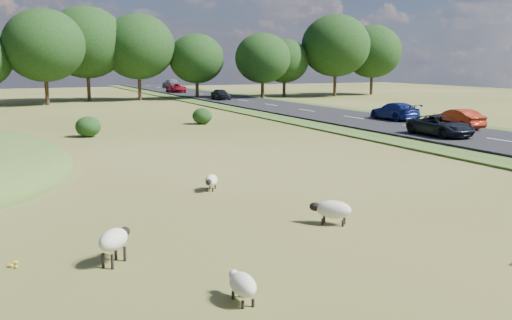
{
  "coord_description": "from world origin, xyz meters",
  "views": [
    {
      "loc": [
        -7.12,
        -16.26,
        4.81
      ],
      "look_at": [
        2.0,
        4.0,
        1.0
      ],
      "focal_mm": 40.0,
      "sensor_mm": 36.0,
      "label": 1
    }
  ],
  "objects_px": {
    "sheep_2": "(211,181)",
    "car_5": "(457,119)",
    "car_4": "(394,111)",
    "car_2": "(171,83)",
    "sheep_0": "(332,209)",
    "sheep_3": "(242,284)",
    "car_1": "(441,126)",
    "sheep_1": "(114,240)",
    "car_3": "(221,94)",
    "car_0": "(176,88)"
  },
  "relations": [
    {
      "from": "car_0",
      "to": "car_1",
      "type": "xyz_separation_m",
      "value": [
        0.0,
        -58.42,
        -0.02
      ]
    },
    {
      "from": "sheep_0",
      "to": "car_4",
      "type": "relative_size",
      "value": 0.25
    },
    {
      "from": "sheep_0",
      "to": "sheep_1",
      "type": "relative_size",
      "value": 1.04
    },
    {
      "from": "car_4",
      "to": "car_5",
      "type": "xyz_separation_m",
      "value": [
        0.0,
        -6.91,
        -0.01
      ]
    },
    {
      "from": "car_3",
      "to": "car_5",
      "type": "xyz_separation_m",
      "value": [
        3.8,
        -36.34,
        0.02
      ]
    },
    {
      "from": "car_2",
      "to": "car_4",
      "type": "height_order",
      "value": "car_2"
    },
    {
      "from": "sheep_1",
      "to": "sheep_3",
      "type": "distance_m",
      "value": 3.85
    },
    {
      "from": "car_3",
      "to": "sheep_2",
      "type": "bearing_deg",
      "value": -111.18
    },
    {
      "from": "car_4",
      "to": "car_2",
      "type": "bearing_deg",
      "value": -90.0
    },
    {
      "from": "car_4",
      "to": "car_1",
      "type": "bearing_deg",
      "value": 68.3
    },
    {
      "from": "car_1",
      "to": "car_3",
      "type": "distance_m",
      "value": 38.98
    },
    {
      "from": "sheep_1",
      "to": "car_4",
      "type": "height_order",
      "value": "car_4"
    },
    {
      "from": "sheep_2",
      "to": "car_1",
      "type": "relative_size",
      "value": 0.23
    },
    {
      "from": "car_0",
      "to": "car_5",
      "type": "height_order",
      "value": "car_5"
    },
    {
      "from": "sheep_0",
      "to": "sheep_2",
      "type": "height_order",
      "value": "sheep_0"
    },
    {
      "from": "car_1",
      "to": "car_2",
      "type": "height_order",
      "value": "car_2"
    },
    {
      "from": "car_2",
      "to": "car_3",
      "type": "relative_size",
      "value": 1.35
    },
    {
      "from": "car_1",
      "to": "car_2",
      "type": "distance_m",
      "value": 75.01
    },
    {
      "from": "sheep_1",
      "to": "car_3",
      "type": "distance_m",
      "value": 58.03
    },
    {
      "from": "sheep_2",
      "to": "car_5",
      "type": "relative_size",
      "value": 0.26
    },
    {
      "from": "car_3",
      "to": "car_5",
      "type": "bearing_deg",
      "value": -84.03
    },
    {
      "from": "sheep_2",
      "to": "car_5",
      "type": "height_order",
      "value": "car_5"
    },
    {
      "from": "car_0",
      "to": "car_4",
      "type": "xyz_separation_m",
      "value": [
        3.8,
        -48.86,
        0.03
      ]
    },
    {
      "from": "car_2",
      "to": "sheep_2",
      "type": "bearing_deg",
      "value": 75.16
    },
    {
      "from": "sheep_2",
      "to": "car_5",
      "type": "xyz_separation_m",
      "value": [
        21.88,
        10.34,
        0.55
      ]
    },
    {
      "from": "sheep_3",
      "to": "car_0",
      "type": "distance_m",
      "value": 78.9
    },
    {
      "from": "sheep_2",
      "to": "car_0",
      "type": "relative_size",
      "value": 0.22
    },
    {
      "from": "sheep_3",
      "to": "sheep_2",
      "type": "bearing_deg",
      "value": -16.27
    },
    {
      "from": "sheep_2",
      "to": "car_2",
      "type": "distance_m",
      "value": 85.46
    },
    {
      "from": "sheep_3",
      "to": "car_3",
      "type": "xyz_separation_m",
      "value": [
        20.99,
        56.62,
        0.52
      ]
    },
    {
      "from": "sheep_1",
      "to": "sheep_2",
      "type": "xyz_separation_m",
      "value": [
        4.85,
        6.62,
        -0.23
      ]
    },
    {
      "from": "car_0",
      "to": "car_2",
      "type": "xyz_separation_m",
      "value": [
        3.8,
        16.5,
        0.1
      ]
    },
    {
      "from": "sheep_3",
      "to": "car_5",
      "type": "distance_m",
      "value": 32.03
    },
    {
      "from": "sheep_0",
      "to": "car_4",
      "type": "distance_m",
      "value": 30.64
    },
    {
      "from": "sheep_0",
      "to": "car_5",
      "type": "relative_size",
      "value": 0.29
    },
    {
      "from": "car_2",
      "to": "car_5",
      "type": "height_order",
      "value": "car_2"
    },
    {
      "from": "sheep_3",
      "to": "car_0",
      "type": "relative_size",
      "value": 0.22
    },
    {
      "from": "car_3",
      "to": "car_0",
      "type": "bearing_deg",
      "value": 90.0
    },
    {
      "from": "sheep_0",
      "to": "car_0",
      "type": "xyz_separation_m",
      "value": [
        16.33,
        71.96,
        0.45
      ]
    },
    {
      "from": "sheep_1",
      "to": "car_3",
      "type": "height_order",
      "value": "car_3"
    },
    {
      "from": "car_1",
      "to": "car_4",
      "type": "height_order",
      "value": "car_4"
    },
    {
      "from": "sheep_3",
      "to": "car_5",
      "type": "relative_size",
      "value": 0.26
    },
    {
      "from": "car_1",
      "to": "car_3",
      "type": "bearing_deg",
      "value": 90.0
    },
    {
      "from": "sheep_0",
      "to": "car_3",
      "type": "distance_m",
      "value": 55.01
    },
    {
      "from": "car_4",
      "to": "sheep_1",
      "type": "bearing_deg",
      "value": 41.77
    },
    {
      "from": "sheep_0",
      "to": "car_0",
      "type": "height_order",
      "value": "car_0"
    },
    {
      "from": "sheep_2",
      "to": "sheep_1",
      "type": "bearing_deg",
      "value": -5.14
    },
    {
      "from": "sheep_0",
      "to": "car_4",
      "type": "bearing_deg",
      "value": -88.67
    },
    {
      "from": "sheep_3",
      "to": "car_1",
      "type": "distance_m",
      "value": 27.42
    },
    {
      "from": "sheep_1",
      "to": "car_5",
      "type": "bearing_deg",
      "value": -16.78
    }
  ]
}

